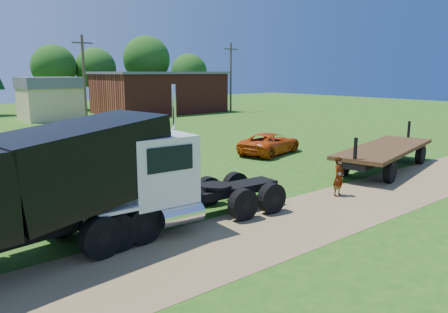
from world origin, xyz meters
TOP-DOWN VIEW (x-y plane):
  - ground at (0.00, 0.00)m, footprint 140.00×140.00m
  - dirt_track at (0.00, 0.00)m, footprint 120.00×4.20m
  - white_semi_tractor at (-4.71, 2.56)m, footprint 8.14×3.11m
  - black_dump_truck at (-8.79, 2.42)m, footprint 9.36×3.94m
  - orange_pickup at (8.16, 9.87)m, footprint 5.43×3.49m
  - flatbed_trailer at (9.67, 2.59)m, footprint 9.29×4.58m
  - spectator_a at (3.39, 1.01)m, footprint 0.67×0.48m
  - spectator_b at (-1.30, 7.87)m, footprint 1.18×1.12m
  - brick_building at (18.00, 40.00)m, footprint 15.40×10.40m
  - tan_shed at (4.00, 40.00)m, footprint 6.20×5.40m
  - utility_poles at (6.00, 35.00)m, footprint 42.20×0.28m

SIDE VIEW (x-z plane):
  - ground at x=0.00m, z-range 0.00..0.00m
  - dirt_track at x=0.00m, z-range 0.00..0.01m
  - orange_pickup at x=8.16m, z-range 0.00..1.39m
  - spectator_a at x=3.39m, z-range 0.00..1.70m
  - spectator_b at x=-1.30m, z-range 0.00..1.93m
  - flatbed_trailer at x=9.67m, z-range -0.16..2.12m
  - white_semi_tractor at x=-4.71m, z-range -0.77..4.09m
  - black_dump_truck at x=-8.79m, z-range 0.20..4.18m
  - tan_shed at x=4.00m, z-range 0.07..4.77m
  - brick_building at x=18.00m, z-range 0.01..5.31m
  - utility_poles at x=6.00m, z-range 0.21..9.21m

